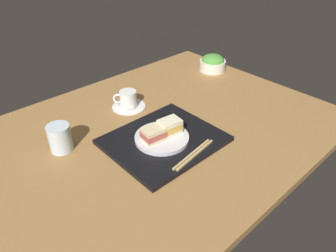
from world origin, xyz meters
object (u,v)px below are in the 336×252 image
at_px(chopsticks_pair, 193,155).
at_px(drinking_glass, 60,138).
at_px(salad_bowl, 213,63).
at_px(sandwich_plate, 162,138).
at_px(sandwich_near, 154,134).
at_px(sandwich_far, 170,127).
at_px(coffee_cup, 128,101).

distance_m(chopsticks_pair, drinking_glass, 0.45).
bearing_deg(salad_bowl, chopsticks_pair, -144.23).
distance_m(sandwich_plate, sandwich_near, 0.05).
bearing_deg(sandwich_far, drinking_glass, 145.70).
bearing_deg(chopsticks_pair, drinking_glass, 130.35).
bearing_deg(coffee_cup, salad_bowl, 1.17).
distance_m(sandwich_plate, salad_bowl, 0.68).
height_order(salad_bowl, drinking_glass, drinking_glass).
distance_m(sandwich_plate, chopsticks_pair, 0.14).
bearing_deg(salad_bowl, sandwich_far, -152.73).
relative_size(coffee_cup, drinking_glass, 1.47).
xyz_separation_m(coffee_cup, drinking_glass, (-0.34, -0.08, 0.02)).
relative_size(sandwich_plate, salad_bowl, 1.43).
xyz_separation_m(sandwich_near, sandwich_far, (0.07, -0.01, 0.00)).
height_order(sandwich_near, sandwich_far, sandwich_far).
height_order(salad_bowl, coffee_cup, salad_bowl).
bearing_deg(coffee_cup, sandwich_far, -96.32).
height_order(sandwich_near, salad_bowl, salad_bowl).
bearing_deg(drinking_glass, chopsticks_pair, -49.65).
relative_size(sandwich_near, chopsticks_pair, 0.42).
bearing_deg(sandwich_plate, drinking_glass, 143.11).
xyz_separation_m(salad_bowl, chopsticks_pair, (-0.60, -0.43, -0.02)).
relative_size(sandwich_near, sandwich_far, 1.01).
bearing_deg(coffee_cup, drinking_glass, -167.19).
xyz_separation_m(sandwich_plate, sandwich_far, (0.03, -0.00, 0.03)).
bearing_deg(chopsticks_pair, sandwich_plate, 96.65).
relative_size(sandwich_far, drinking_glass, 0.86).
bearing_deg(sandwich_plate, coffee_cup, 76.99).
bearing_deg(sandwich_near, drinking_glass, 140.03).
bearing_deg(sandwich_near, sandwich_far, -7.04).
bearing_deg(chopsticks_pair, salad_bowl, 35.77).
distance_m(sandwich_plate, coffee_cup, 0.29).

